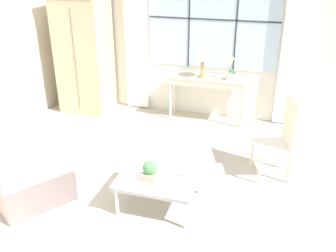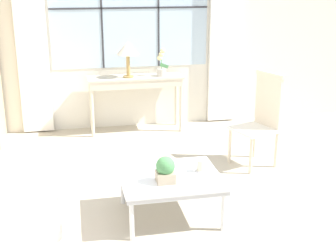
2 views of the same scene
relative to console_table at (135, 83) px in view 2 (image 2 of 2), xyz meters
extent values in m
plane|color=#B2A893|center=(-0.02, -2.74, -0.70)|extent=(14.00, 14.00, 0.00)
cube|color=silver|center=(-0.02, 0.29, 0.70)|extent=(7.20, 0.06, 2.80)
cube|color=silver|center=(-0.02, 0.26, 1.01)|extent=(2.22, 0.01, 1.65)
cube|color=#2D2D33|center=(-0.41, 0.25, 1.01)|extent=(0.02, 0.02, 1.65)
cube|color=#2D2D33|center=(0.38, 0.25, 1.01)|extent=(0.02, 0.02, 1.65)
cube|color=#2D2D33|center=(-0.02, 0.25, 1.01)|extent=(2.22, 0.02, 0.02)
cube|color=white|center=(-1.37, 0.21, 0.66)|extent=(0.42, 0.06, 2.68)
cube|color=white|center=(1.34, 0.21, 0.66)|extent=(0.42, 0.06, 2.68)
cube|color=beige|center=(0.00, 0.00, 0.08)|extent=(1.33, 0.40, 0.03)
cube|color=beige|center=(0.00, 0.00, 0.01)|extent=(1.27, 0.39, 0.10)
cylinder|color=beige|center=(-0.62, -0.16, -0.32)|extent=(0.04, 0.04, 0.77)
cylinder|color=beige|center=(0.62, -0.16, -0.32)|extent=(0.04, 0.04, 0.77)
cylinder|color=beige|center=(-0.62, 0.16, -0.32)|extent=(0.04, 0.04, 0.77)
cylinder|color=beige|center=(0.62, 0.16, -0.32)|extent=(0.04, 0.04, 0.77)
cylinder|color=#9E7F47|center=(-0.10, -0.05, 0.11)|extent=(0.15, 0.15, 0.02)
cylinder|color=#9E7F47|center=(-0.10, -0.05, 0.26)|extent=(0.05, 0.05, 0.29)
cone|color=beige|center=(-0.10, -0.05, 0.50)|extent=(0.31, 0.31, 0.18)
cylinder|color=#BCB7AD|center=(0.36, -0.05, 0.15)|extent=(0.13, 0.13, 0.10)
cylinder|color=#47844C|center=(0.36, -0.05, 0.33)|extent=(0.01, 0.01, 0.27)
cube|color=#47844C|center=(0.40, -0.05, 0.24)|extent=(0.13, 0.02, 0.08)
sphere|color=beige|center=(0.34, -0.04, 0.35)|extent=(0.07, 0.07, 0.07)
sphere|color=beige|center=(0.36, -0.04, 0.40)|extent=(0.07, 0.07, 0.07)
sphere|color=beige|center=(0.39, -0.04, 0.45)|extent=(0.07, 0.07, 0.07)
cube|color=beige|center=(-1.33, -3.07, -0.42)|extent=(0.62, 0.79, 0.56)
cube|color=white|center=(1.16, -1.56, -0.27)|extent=(0.56, 0.56, 0.03)
cube|color=beige|center=(1.35, -1.50, 0.04)|extent=(0.17, 0.39, 0.59)
cube|color=beige|center=(1.35, -1.50, 0.36)|extent=(0.18, 0.42, 0.05)
cylinder|color=beige|center=(1.04, -1.80, -0.49)|extent=(0.04, 0.04, 0.42)
cylinder|color=beige|center=(0.92, -1.45, -0.49)|extent=(0.04, 0.04, 0.42)
cylinder|color=beige|center=(1.40, -1.68, -0.49)|extent=(0.04, 0.04, 0.42)
cylinder|color=beige|center=(1.28, -1.32, -0.49)|extent=(0.04, 0.04, 0.42)
cube|color=silver|center=(-0.04, -2.58, -0.31)|extent=(0.90, 0.79, 0.03)
cube|color=#B1B3B8|center=(-0.04, -2.58, -0.34)|extent=(0.88, 0.77, 0.04)
cylinder|color=silver|center=(-0.44, -2.93, -0.51)|extent=(0.04, 0.04, 0.38)
cylinder|color=silver|center=(0.36, -2.93, -0.51)|extent=(0.04, 0.04, 0.38)
cylinder|color=silver|center=(-0.44, -2.24, -0.51)|extent=(0.04, 0.04, 0.38)
cylinder|color=silver|center=(0.36, -2.24, -0.51)|extent=(0.04, 0.04, 0.38)
cube|color=tan|center=(-0.11, -2.71, -0.24)|extent=(0.16, 0.16, 0.10)
sphere|color=#47844C|center=(-0.11, -2.71, -0.14)|extent=(0.17, 0.17, 0.17)
cylinder|color=silver|center=(0.25, -2.56, -0.29)|extent=(0.11, 0.11, 0.01)
cylinder|color=beige|center=(0.25, -2.56, -0.23)|extent=(0.08, 0.08, 0.10)
cylinder|color=black|center=(0.25, -2.56, -0.18)|extent=(0.00, 0.00, 0.01)
camera|label=1|loc=(1.10, -6.06, 2.03)|focal=40.00mm
camera|label=2|loc=(-0.84, -6.39, 1.42)|focal=50.00mm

